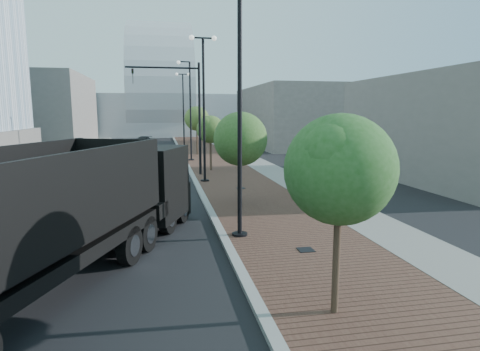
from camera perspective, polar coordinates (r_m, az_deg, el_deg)
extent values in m
cube|color=#4C2D23|center=(44.45, -3.74, 3.09)|extent=(7.00, 140.00, 0.12)
cube|color=slate|center=(44.87, -0.31, 3.17)|extent=(2.40, 140.00, 0.13)
cube|color=gray|center=(44.14, -8.25, 2.99)|extent=(0.30, 140.00, 0.14)
cube|color=slate|center=(45.42, -24.87, 2.41)|extent=(4.00, 140.00, 0.12)
cube|color=black|center=(16.20, -13.29, -0.98)|extent=(3.51, 3.57, 2.78)
cube|color=black|center=(17.72, -11.23, -3.07)|extent=(2.58, 1.44, 1.39)
cube|color=black|center=(15.00, -15.50, -4.56)|extent=(2.80, 1.78, 0.53)
cube|color=black|center=(10.56, -28.90, -11.06)|extent=(6.00, 10.09, 0.37)
cube|color=black|center=(10.43, -29.08, -8.84)|extent=(6.10, 10.13, 0.13)
cube|color=black|center=(9.38, -23.25, -3.57)|extent=(3.74, 9.19, 2.14)
cube|color=black|center=(13.89, -17.49, 0.58)|extent=(2.53, 1.10, 2.14)
cylinder|color=black|center=(16.41, -17.59, -5.43)|extent=(0.73, 1.21, 1.18)
cylinder|color=silver|center=(16.41, -17.59, -5.43)|extent=(0.57, 0.73, 0.64)
cylinder|color=black|center=(15.49, -10.20, -5.99)|extent=(0.73, 1.21, 1.18)
cylinder|color=silver|center=(15.49, -10.20, -5.99)|extent=(0.57, 0.73, 0.64)
cylinder|color=black|center=(17.79, -15.17, -4.22)|extent=(0.73, 1.21, 1.18)
cylinder|color=silver|center=(17.79, -15.17, -4.22)|extent=(0.57, 0.73, 0.64)
cylinder|color=black|center=(16.95, -8.29, -4.65)|extent=(0.73, 1.21, 1.18)
cylinder|color=silver|center=(16.95, -8.29, -4.65)|extent=(0.57, 0.73, 0.64)
cylinder|color=black|center=(13.78, -23.90, -8.50)|extent=(0.73, 1.21, 1.18)
cylinder|color=silver|center=(13.78, -23.90, -8.50)|extent=(0.57, 0.73, 0.64)
cylinder|color=black|center=(12.68, -15.38, -9.54)|extent=(0.73, 1.21, 1.18)
cylinder|color=silver|center=(12.68, -15.38, -9.54)|extent=(0.57, 0.73, 0.64)
cylinder|color=black|center=(14.74, -21.26, -7.23)|extent=(0.73, 1.21, 1.18)
cylinder|color=silver|center=(14.74, -21.26, -7.23)|extent=(0.57, 0.73, 0.64)
cylinder|color=black|center=(13.72, -13.18, -8.04)|extent=(0.73, 1.21, 1.18)
cylinder|color=silver|center=(13.72, -13.18, -8.04)|extent=(0.57, 0.73, 0.64)
imported|color=silver|center=(16.66, -16.94, -4.59)|extent=(1.95, 4.69, 1.51)
imported|color=black|center=(41.09, -15.55, 3.28)|extent=(3.80, 5.90, 1.51)
imported|color=black|center=(55.56, -13.60, 4.65)|extent=(2.67, 4.93, 1.36)
imported|color=black|center=(20.80, 9.07, -1.03)|extent=(0.83, 0.67, 1.98)
cylinder|color=black|center=(14.80, -0.04, -8.51)|extent=(0.56, 0.56, 0.20)
cylinder|color=black|center=(14.13, -0.04, 9.26)|extent=(0.16, 0.16, 9.00)
cylinder|color=black|center=(26.38, -5.01, -0.82)|extent=(0.56, 0.56, 0.20)
cylinder|color=black|center=(26.01, -5.14, 9.05)|extent=(0.16, 0.16, 9.00)
cylinder|color=black|center=(26.41, -5.28, 18.86)|extent=(1.40, 0.10, 0.10)
sphere|color=silver|center=(26.35, -6.88, 18.86)|extent=(0.32, 0.32, 0.32)
sphere|color=silver|center=(26.49, -3.69, 18.85)|extent=(0.32, 0.32, 0.32)
cylinder|color=black|center=(38.22, -6.91, 2.16)|extent=(0.56, 0.56, 0.20)
cylinder|color=black|center=(37.96, -7.04, 8.95)|extent=(0.16, 0.16, 9.00)
cylinder|color=black|center=(38.21, -7.94, 15.70)|extent=(1.00, 0.10, 0.10)
sphere|color=silver|center=(38.18, -8.72, 15.58)|extent=(0.32, 0.32, 0.32)
cylinder|color=black|center=(50.14, -7.91, 3.72)|extent=(0.56, 0.56, 0.20)
cylinder|color=black|center=(49.94, -8.02, 8.89)|extent=(0.16, 0.16, 9.00)
cylinder|color=black|center=(50.15, -8.13, 14.04)|extent=(1.40, 0.10, 0.10)
sphere|color=silver|center=(50.12, -8.96, 14.03)|extent=(0.32, 0.32, 0.32)
sphere|color=silver|center=(50.19, -7.31, 14.05)|extent=(0.32, 0.32, 0.32)
cylinder|color=black|center=(29.00, -5.74, 7.79)|extent=(0.18, 0.18, 8.00)
cylinder|color=black|center=(29.03, -10.94, 14.80)|extent=(5.00, 0.12, 0.12)
imported|color=black|center=(29.03, -14.97, 13.47)|extent=(0.16, 0.20, 1.00)
cylinder|color=#382619|center=(9.18, 13.55, -10.23)|extent=(0.16, 0.16, 3.11)
sphere|color=#24521C|center=(8.77, 13.97, 0.83)|extent=(2.38, 2.38, 2.38)
sphere|color=#24521C|center=(9.24, 15.39, -0.22)|extent=(1.66, 1.66, 1.66)
sphere|color=#24521C|center=(8.34, 13.04, 2.62)|extent=(1.43, 1.43, 1.43)
cylinder|color=#382619|center=(19.46, 0.05, 0.04)|extent=(0.16, 0.16, 3.08)
sphere|color=#2E561D|center=(19.26, 0.05, 5.22)|extent=(2.59, 2.59, 2.59)
sphere|color=#2E561D|center=(19.65, 1.03, 4.64)|extent=(1.81, 1.81, 1.81)
sphere|color=#2E561D|center=(18.90, -0.67, 6.08)|extent=(1.55, 1.55, 1.55)
cylinder|color=#382619|center=(31.23, -4.18, 3.34)|extent=(0.16, 0.16, 3.06)
sphere|color=#3A5A1F|center=(31.11, -4.22, 6.54)|extent=(2.13, 2.13, 2.13)
sphere|color=#3A5A1F|center=(31.47, -3.55, 6.18)|extent=(1.49, 1.49, 1.49)
sphere|color=#3A5A1F|center=(30.77, -4.72, 7.08)|extent=(1.28, 1.28, 1.28)
cylinder|color=#382619|center=(43.11, -6.11, 5.25)|extent=(0.16, 0.16, 3.68)
sphere|color=#3E5B1F|center=(43.03, -6.15, 8.05)|extent=(2.58, 2.58, 2.58)
sphere|color=#3E5B1F|center=(43.37, -5.65, 7.71)|extent=(1.81, 1.81, 1.81)
sphere|color=#3E5B1F|center=(42.70, -6.53, 8.53)|extent=(1.55, 1.55, 1.55)
cube|color=#B5BAC0|center=(88.87, -11.07, 8.37)|extent=(50.00, 28.00, 8.00)
cube|color=slate|center=(66.33, -26.98, 8.33)|extent=(14.00, 20.00, 10.00)
cube|color=#625D58|center=(56.83, 7.63, 8.26)|extent=(12.00, 22.00, 8.00)
cube|color=#67625D|center=(31.21, 29.23, 5.87)|extent=(10.00, 16.00, 7.00)
cube|color=black|center=(13.43, 9.32, -10.35)|extent=(0.50, 0.50, 0.02)
cube|color=black|center=(23.71, 0.09, -1.81)|extent=(0.50, 0.50, 0.02)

